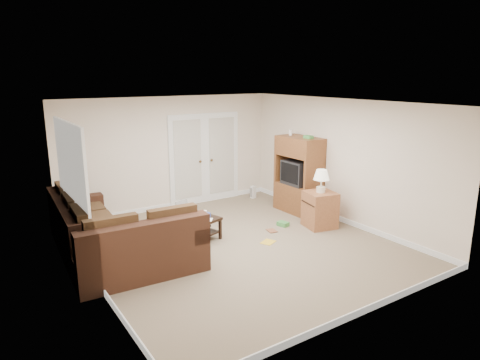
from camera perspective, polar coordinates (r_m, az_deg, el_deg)
floor at (r=7.66m, az=-0.30°, el=-8.77°), size 5.50×5.50×0.00m
ceiling at (r=7.08m, az=-0.33°, el=10.23°), size 5.00×5.50×0.02m
wall_left at (r=6.31m, az=-19.73°, el=-2.58°), size 0.02×5.50×2.50m
wall_right at (r=8.85m, az=13.40°, el=2.42°), size 0.02×5.50×2.50m
wall_back at (r=9.65m, az=-9.26°, el=3.54°), size 5.00×0.02×2.50m
wall_front at (r=5.27m, az=16.26°, el=-5.51°), size 5.00×0.02×2.50m
baseboards at (r=7.64m, az=-0.30°, el=-8.43°), size 5.00×5.50×0.10m
french_doors at (r=10.02m, az=-4.70°, el=2.82°), size 1.80×0.05×2.13m
window_left at (r=7.20m, az=-21.58°, el=1.69°), size 0.05×1.92×1.42m
sectional_sofa at (r=7.30m, az=-17.03°, el=-7.56°), size 2.03×3.06×0.91m
coffee_table at (r=8.08m, az=-6.24°, el=-5.90°), size 0.77×1.12×0.69m
tv_armoire at (r=9.39m, az=7.83°, el=0.75°), size 0.59×1.04×1.78m
side_cabinet at (r=8.59m, az=10.63°, el=-3.50°), size 0.65×0.65×1.17m
space_heater at (r=10.49m, az=1.77°, el=-1.61°), size 0.14×0.13×0.30m
floor_magazine at (r=7.83m, az=3.78°, el=-8.26°), size 0.33×0.30×0.01m
floor_greenbox at (r=8.65m, az=5.75°, el=-5.84°), size 0.20×0.24×0.08m
floor_book at (r=8.33m, az=3.75°, el=-6.84°), size 0.20×0.24×0.02m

